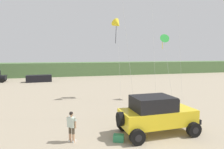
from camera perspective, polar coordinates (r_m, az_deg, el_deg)
name	(u,v)px	position (r m, az deg, el deg)	size (l,w,h in m)	color
dune_ridge	(83,69)	(45.88, -8.71, 1.71)	(90.00, 6.12, 2.99)	#567A47
jeep	(157,114)	(11.82, 13.07, -11.30)	(4.88, 2.48, 2.26)	yellow
person_watching	(72,125)	(10.80, -11.91, -14.42)	(0.49, 0.47, 1.67)	tan
cooler_box	(119,138)	(10.90, 1.99, -18.32)	(0.56, 0.36, 0.38)	#2D7F51
distant_sedan	(39,78)	(36.01, -20.81, -1.10)	(4.20, 1.70, 1.20)	black
kite_orange_streamer	(117,24)	(20.68, 1.57, 14.68)	(1.44, 3.69, 8.44)	yellow
kite_pink_ribbon	(164,40)	(21.27, 15.11, 9.82)	(1.52, 4.02, 6.93)	green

